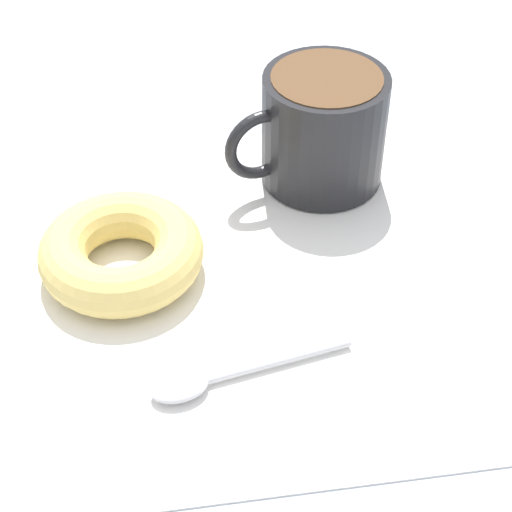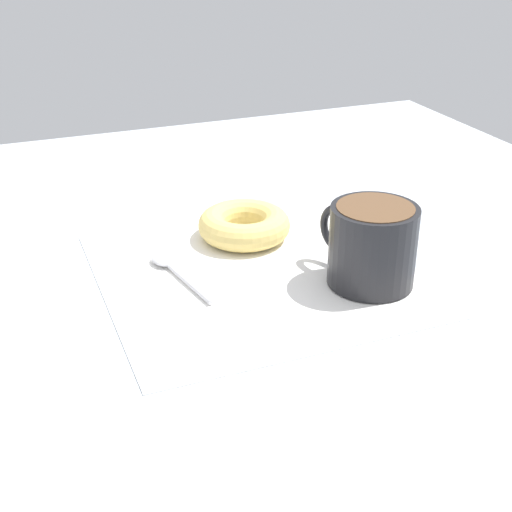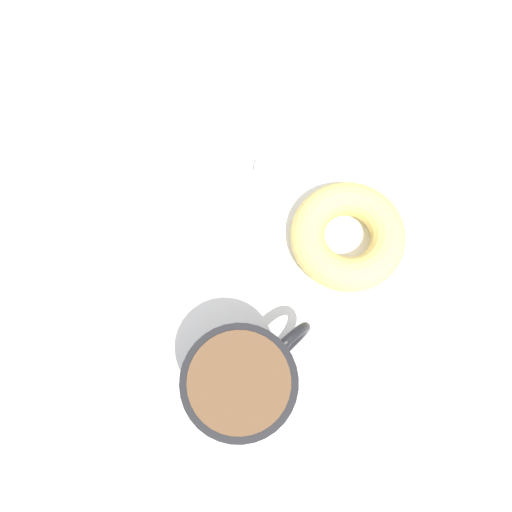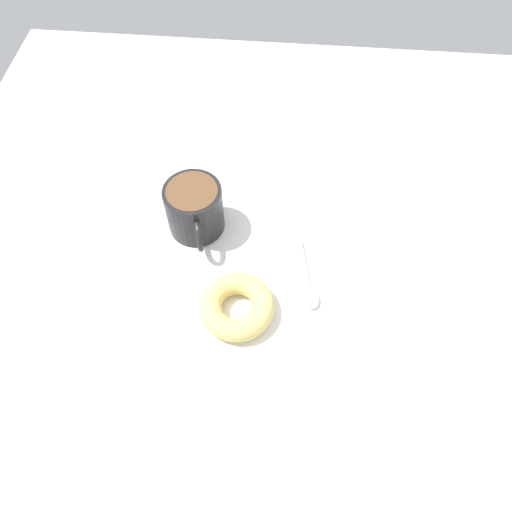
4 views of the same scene
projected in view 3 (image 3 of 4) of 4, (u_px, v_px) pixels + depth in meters
ground_plane at (250, 252)px, 58.64cm from camera, size 120.00×120.00×2.00cm
napkin at (256, 263)px, 57.09cm from camera, size 34.21×34.21×0.30cm
coffee_cup at (242, 385)px, 48.69cm from camera, size 12.66×9.43×8.92cm
donut at (348, 236)px, 56.00cm from camera, size 11.38×11.38×3.40cm
spoon at (255, 172)px, 59.60cm from camera, size 13.42×3.95×0.90cm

